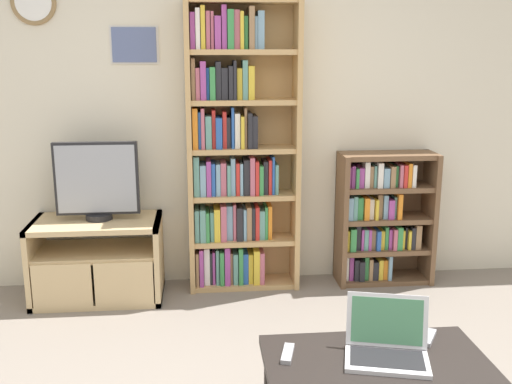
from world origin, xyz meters
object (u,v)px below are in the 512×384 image
(tv_stand, at_px, (98,259))
(remote_near_laptop, at_px, (288,354))
(bookshelf_tall, at_px, (235,154))
(bookshelf_short, at_px, (380,218))
(laptop, at_px, (387,343))
(remote_far_from_laptop, at_px, (429,338))
(coffee_table, at_px, (378,371))
(television, at_px, (97,181))

(tv_stand, height_order, remote_near_laptop, tv_stand)
(tv_stand, distance_m, bookshelf_tall, 1.21)
(tv_stand, distance_m, bookshelf_short, 2.06)
(laptop, bearing_deg, bookshelf_tall, 120.55)
(laptop, bearing_deg, remote_far_from_laptop, 43.80)
(bookshelf_tall, height_order, bookshelf_short, bookshelf_tall)
(coffee_table, xyz_separation_m, laptop, (0.05, 0.04, 0.11))
(tv_stand, bearing_deg, remote_far_from_laptop, -42.33)
(tv_stand, height_order, laptop, laptop)
(remote_near_laptop, relative_size, remote_far_from_laptop, 1.04)
(remote_far_from_laptop, bearing_deg, bookshelf_short, 112.11)
(bookshelf_tall, bearing_deg, television, -173.40)
(laptop, bearing_deg, television, 144.76)
(tv_stand, relative_size, bookshelf_tall, 0.43)
(television, relative_size, bookshelf_tall, 0.28)
(tv_stand, bearing_deg, coffee_table, -50.45)
(coffee_table, relative_size, remote_far_from_laptop, 6.06)
(coffee_table, bearing_deg, remote_far_from_laptop, 31.10)
(bookshelf_short, bearing_deg, laptop, -106.00)
(bookshelf_tall, distance_m, remote_near_laptop, 1.92)
(bookshelf_short, height_order, remote_far_from_laptop, bookshelf_short)
(remote_far_from_laptop, bearing_deg, television, 168.35)
(tv_stand, bearing_deg, remote_near_laptop, -57.16)
(remote_near_laptop, bearing_deg, bookshelf_short, -102.81)
(television, height_order, remote_far_from_laptop, television)
(laptop, relative_size, remote_far_from_laptop, 2.57)
(television, bearing_deg, bookshelf_tall, 6.60)
(tv_stand, height_order, bookshelf_tall, bookshelf_tall)
(coffee_table, distance_m, remote_near_laptop, 0.39)
(tv_stand, xyz_separation_m, bookshelf_short, (2.05, 0.14, 0.20))
(bookshelf_short, xyz_separation_m, coffee_table, (-0.58, -1.91, -0.12))
(tv_stand, relative_size, remote_near_laptop, 5.30)
(television, height_order, coffee_table, television)
(tv_stand, distance_m, laptop, 2.31)
(tv_stand, xyz_separation_m, remote_far_from_laptop, (1.75, -1.60, 0.14))
(coffee_table, height_order, remote_near_laptop, remote_near_laptop)
(television, height_order, bookshelf_short, television)
(bookshelf_short, height_order, coffee_table, bookshelf_short)
(bookshelf_short, bearing_deg, tv_stand, -176.08)
(television, bearing_deg, tv_stand, -119.39)
(bookshelf_tall, relative_size, remote_near_laptop, 12.32)
(laptop, bearing_deg, remote_near_laptop, -171.93)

